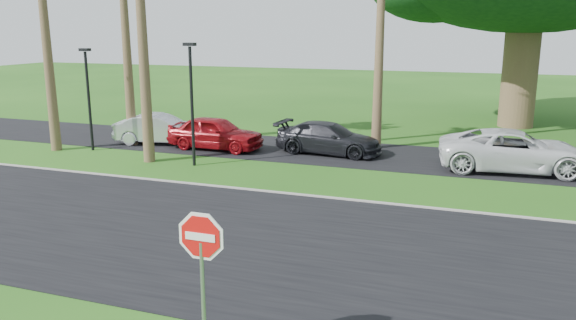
% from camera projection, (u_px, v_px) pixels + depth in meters
% --- Properties ---
extents(ground, '(120.00, 120.00, 0.00)m').
position_uv_depth(ground, '(251.00, 278.00, 11.88)').
color(ground, '#1D4B12').
rests_on(ground, ground).
extents(road, '(120.00, 8.00, 0.02)m').
position_uv_depth(road, '(283.00, 244.00, 13.71)').
color(road, black).
rests_on(road, ground).
extents(parking_strip, '(120.00, 5.00, 0.02)m').
position_uv_depth(parking_strip, '(369.00, 155.00, 23.35)').
color(parking_strip, black).
rests_on(parking_strip, ground).
extents(curb, '(120.00, 0.12, 0.06)m').
position_uv_depth(curb, '(327.00, 198.00, 17.42)').
color(curb, gray).
rests_on(curb, ground).
extents(stop_sign_near, '(1.05, 0.07, 2.62)m').
position_uv_depth(stop_sign_near, '(202.00, 256.00, 8.55)').
color(stop_sign_near, gray).
rests_on(stop_sign_near, ground).
extents(streetlight_left, '(0.45, 0.25, 4.34)m').
position_uv_depth(streetlight_left, '(88.00, 92.00, 23.75)').
color(streetlight_left, black).
rests_on(streetlight_left, ground).
extents(streetlight_right, '(0.45, 0.25, 4.64)m').
position_uv_depth(streetlight_right, '(192.00, 97.00, 21.01)').
color(streetlight_right, black).
rests_on(streetlight_right, ground).
extents(car_silver, '(4.28, 2.28, 1.34)m').
position_uv_depth(car_silver, '(161.00, 129.00, 25.47)').
color(car_silver, silver).
rests_on(car_silver, ground).
extents(car_red, '(4.24, 1.82, 1.43)m').
position_uv_depth(car_red, '(215.00, 133.00, 24.32)').
color(car_red, maroon).
rests_on(car_red, ground).
extents(car_dark, '(4.60, 2.15, 1.30)m').
position_uv_depth(car_dark, '(329.00, 139.00, 23.48)').
color(car_dark, black).
rests_on(car_dark, ground).
extents(car_minivan, '(5.64, 3.00, 1.51)m').
position_uv_depth(car_minivan, '(515.00, 151.00, 20.58)').
color(car_minivan, silver).
rests_on(car_minivan, ground).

